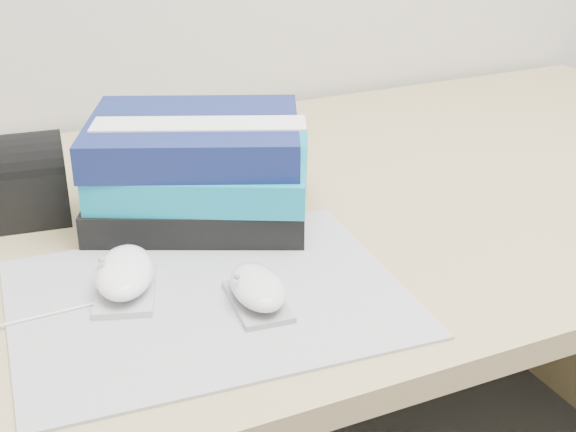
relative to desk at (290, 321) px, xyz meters
name	(u,v)px	position (x,y,z in m)	size (l,w,h in m)	color
desk	(290,321)	(0.00, 0.00, 0.00)	(1.60, 0.80, 0.73)	tan
mousepad	(208,297)	(-0.21, -0.26, 0.24)	(0.40, 0.31, 0.00)	gray
mouse_rear	(125,275)	(-0.29, -0.21, 0.26)	(0.09, 0.12, 0.05)	#B1B1B3
mouse_front	(257,289)	(-0.17, -0.29, 0.26)	(0.06, 0.10, 0.04)	gray
usb_cable	(0,326)	(-0.42, -0.23, 0.24)	(0.00, 0.00, 0.21)	white
book_stack	(199,169)	(-0.15, -0.06, 0.30)	(0.33, 0.30, 0.13)	black
pouch	(14,180)	(-0.36, 0.02, 0.29)	(0.13, 0.10, 0.11)	black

